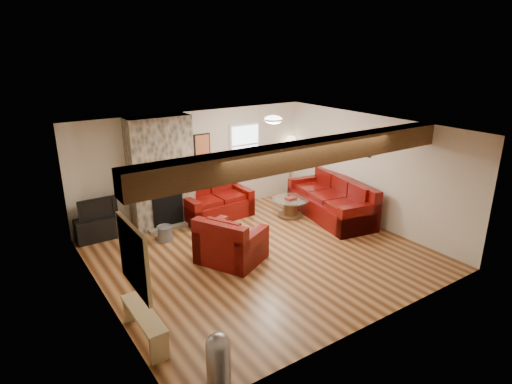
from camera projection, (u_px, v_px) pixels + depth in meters
The scene contains 18 objects.
room at pixel (262, 195), 8.07m from camera, with size 8.00×8.00×8.00m.
oak_beam at pixel (307, 153), 6.74m from camera, with size 6.00×0.36×0.38m, color #372110.
chimney_breast at pixel (161, 174), 9.50m from camera, with size 1.40×0.67×2.50m.
back_window at pixel (245, 145), 10.81m from camera, with size 0.90×0.08×1.10m, color silver, non-canonical shape.
hatch_window at pixel (134, 257), 5.26m from camera, with size 0.08×1.00×0.90m, color tan, non-canonical shape.
ceiling_dome at pixel (273, 121), 8.86m from camera, with size 0.40×0.40×0.18m, color silver, non-canonical shape.
artwork_back at pixel (202, 145), 10.13m from camera, with size 0.42×0.06×0.52m, color black, non-canonical shape.
artwork_right at pixel (362, 147), 9.71m from camera, with size 0.06×0.55×0.42m, color black, non-canonical shape.
sofa_three at pixel (331, 198), 10.18m from camera, with size 2.45×1.03×0.95m, color #440604, non-canonical shape.
loveseat at pixel (216, 200), 10.19m from camera, with size 1.64×0.94×0.87m, color #440604, non-canonical shape.
armchair_red at pixel (231, 238), 8.11m from camera, with size 1.12×0.98×0.91m, color #440604, non-canonical shape.
coffee_table at pixel (290, 207), 10.32m from camera, with size 0.90×0.90×0.47m.
tv_cabinet at pixel (100, 228), 9.08m from camera, with size 0.97×0.39×0.49m, color black.
television at pixel (97, 208), 8.93m from camera, with size 0.80×0.11×0.46m, color black.
floor_lamp at pixel (291, 145), 11.45m from camera, with size 0.42×0.42×1.63m.
pine_bench at pixel (145, 326), 5.95m from camera, with size 0.27×1.17×0.44m, color tan, non-canonical shape.
pedal_bin at pixel (218, 360), 5.09m from camera, with size 0.30×0.30×0.74m, color #9A9A9F, non-canonical shape.
coal_bucket at pixel (165, 233), 9.04m from camera, with size 0.35×0.35×0.33m, color slate, non-canonical shape.
Camera 1 is at (-4.35, -6.25, 3.92)m, focal length 30.00 mm.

